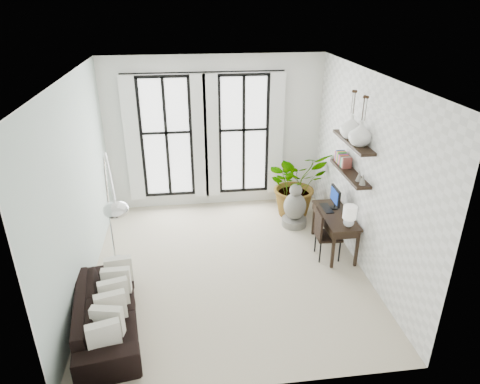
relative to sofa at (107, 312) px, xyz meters
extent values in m
plane|color=beige|center=(1.80, 1.28, -0.29)|extent=(5.00, 5.00, 0.00)
plane|color=white|center=(1.80, 1.28, 2.91)|extent=(5.00, 5.00, 0.00)
plane|color=silver|center=(-0.45, 1.28, 1.31)|extent=(0.00, 5.00, 5.00)
plane|color=white|center=(4.05, 1.28, 1.31)|extent=(0.00, 5.00, 5.00)
plane|color=white|center=(1.80, 3.78, 1.31)|extent=(4.50, 0.00, 4.50)
cube|color=white|center=(0.80, 3.75, 1.26)|extent=(1.00, 0.02, 2.50)
cube|color=white|center=(0.12, 3.65, 1.26)|extent=(0.30, 0.04, 2.60)
cube|color=white|center=(1.48, 3.65, 1.26)|extent=(0.30, 0.04, 2.60)
cube|color=white|center=(2.40, 3.75, 1.26)|extent=(1.00, 0.02, 2.50)
cube|color=white|center=(1.72, 3.65, 1.26)|extent=(0.30, 0.04, 2.60)
cube|color=white|center=(3.08, 3.65, 1.26)|extent=(0.30, 0.04, 2.60)
cylinder|color=black|center=(1.60, 3.66, 2.59)|extent=(3.20, 0.03, 0.03)
cube|color=black|center=(3.91, 1.58, 1.21)|extent=(0.25, 1.30, 0.05)
cube|color=black|center=(3.91, 1.58, 1.76)|extent=(0.25, 1.30, 0.05)
cube|color=red|center=(3.91, 2.13, 1.32)|extent=(0.16, 0.03, 0.18)
cube|color=#304FAA|center=(3.91, 2.09, 1.32)|extent=(0.16, 0.03, 0.18)
cube|color=#FF8F38|center=(3.91, 2.04, 1.32)|extent=(0.16, 0.03, 0.18)
cube|color=green|center=(3.91, 2.00, 1.32)|extent=(0.16, 0.03, 0.18)
cube|color=#A34AAD|center=(3.91, 1.95, 1.32)|extent=(0.16, 0.03, 0.18)
cube|color=#DD5831|center=(3.91, 1.91, 1.32)|extent=(0.16, 0.03, 0.18)
cube|color=#414141|center=(3.91, 1.86, 1.32)|extent=(0.16, 0.03, 0.18)
cube|color=#39CAA7|center=(3.91, 1.82, 1.32)|extent=(0.16, 0.03, 0.18)
cube|color=#C7A98E|center=(3.91, 1.77, 1.32)|extent=(0.16, 0.03, 0.18)
cube|color=brown|center=(3.91, 1.73, 1.32)|extent=(0.16, 0.04, 0.18)
cone|color=gray|center=(3.91, 1.18, 1.32)|extent=(0.10, 0.10, 0.18)
cone|color=gray|center=(3.91, 1.03, 1.32)|extent=(0.10, 0.10, 0.18)
imported|color=black|center=(0.00, 0.00, 0.00)|extent=(1.07, 2.10, 0.59)
cube|color=beige|center=(0.10, -0.70, 0.21)|extent=(0.40, 0.12, 0.40)
cube|color=beige|center=(0.10, -0.42, 0.21)|extent=(0.40, 0.12, 0.40)
cube|color=beige|center=(0.10, -0.14, 0.21)|extent=(0.40, 0.12, 0.40)
cube|color=beige|center=(0.10, 0.14, 0.21)|extent=(0.40, 0.12, 0.40)
cube|color=beige|center=(0.10, 0.42, 0.21)|extent=(0.40, 0.12, 0.40)
cube|color=beige|center=(0.10, 0.70, 0.21)|extent=(0.40, 0.12, 0.40)
imported|color=#2D7228|center=(3.40, 3.06, 0.40)|extent=(1.56, 1.46, 1.40)
cube|color=black|center=(3.75, 1.58, 0.41)|extent=(0.52, 1.22, 0.04)
cube|color=black|center=(3.73, 1.58, 0.33)|extent=(0.47, 1.17, 0.11)
cube|color=black|center=(3.54, 1.02, 0.05)|extent=(0.05, 0.05, 0.68)
cube|color=black|center=(3.96, 1.02, 0.05)|extent=(0.05, 0.05, 0.68)
cube|color=black|center=(3.54, 2.15, 0.05)|extent=(0.05, 0.05, 0.68)
cube|color=black|center=(3.96, 2.15, 0.05)|extent=(0.05, 0.05, 0.68)
cube|color=black|center=(3.80, 1.82, 0.68)|extent=(0.04, 0.42, 0.30)
cube|color=navy|center=(3.77, 1.82, 0.68)|extent=(0.00, 0.36, 0.24)
cube|color=black|center=(3.66, 1.82, 0.44)|extent=(0.15, 0.40, 0.02)
sphere|color=silver|center=(3.80, 1.11, 0.52)|extent=(0.18, 0.18, 0.18)
cylinder|color=white|center=(3.80, 1.11, 0.71)|extent=(0.22, 0.22, 0.22)
cube|color=black|center=(3.57, 1.37, 0.13)|extent=(0.44, 0.44, 0.05)
cube|color=black|center=(3.38, 1.38, 0.37)|extent=(0.06, 0.43, 0.47)
cylinder|color=black|center=(3.40, 1.20, -0.09)|extent=(0.03, 0.03, 0.40)
cylinder|color=black|center=(3.74, 1.20, -0.09)|extent=(0.03, 0.03, 0.40)
cylinder|color=black|center=(3.40, 1.54, -0.09)|extent=(0.03, 0.03, 0.40)
cylinder|color=black|center=(3.74, 1.54, -0.09)|extent=(0.03, 0.03, 0.40)
cylinder|color=silver|center=(-0.10, 1.56, -0.24)|extent=(0.35, 0.35, 0.10)
cylinder|color=silver|center=(-0.10, 1.56, 0.25)|extent=(0.04, 0.04, 0.99)
ellipsoid|color=silver|center=(0.30, 0.05, 1.53)|extent=(0.32, 0.32, 0.21)
cylinder|color=gray|center=(3.27, 2.57, -0.22)|extent=(0.50, 0.50, 0.15)
ellipsoid|color=gray|center=(3.27, 2.57, 0.13)|extent=(0.45, 0.45, 0.55)
sphere|color=gray|center=(3.27, 2.57, 0.48)|extent=(0.25, 0.25, 0.25)
imported|color=white|center=(3.91, 1.33, 1.97)|extent=(0.37, 0.37, 0.38)
imported|color=white|center=(3.91, 1.73, 1.97)|extent=(0.37, 0.37, 0.38)
camera|label=1|loc=(1.22, -4.80, 3.95)|focal=32.00mm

